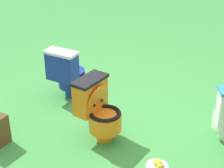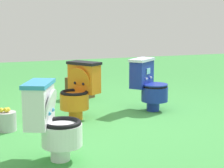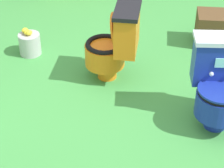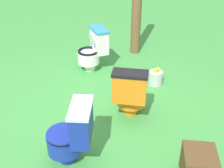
# 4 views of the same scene
# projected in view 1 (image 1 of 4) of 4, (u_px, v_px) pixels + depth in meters

# --- Properties ---
(ground) EXTENTS (14.00, 14.00, 0.00)m
(ground) POSITION_uv_depth(u_px,v_px,m) (108.00, 115.00, 4.68)
(ground) COLOR #429947
(toilet_orange) EXTENTS (0.61, 0.63, 0.73)m
(toilet_orange) POSITION_uv_depth(u_px,v_px,m) (98.00, 109.00, 4.10)
(toilet_orange) COLOR orange
(toilet_orange) RESTS_ON ground
(toilet_blue) EXTENTS (0.64, 0.62, 0.73)m
(toilet_blue) POSITION_uv_depth(u_px,v_px,m) (67.00, 73.00, 4.93)
(toilet_blue) COLOR #192D9E
(toilet_blue) RESTS_ON ground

